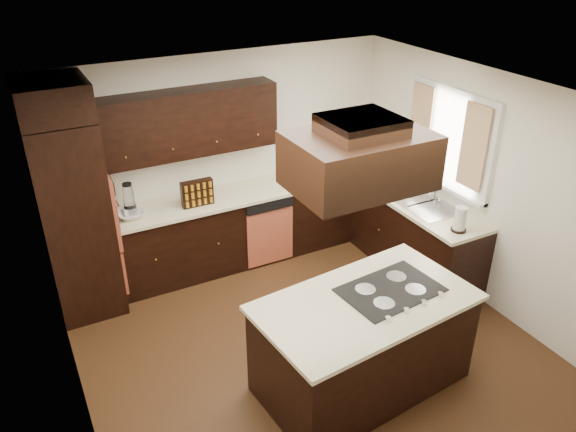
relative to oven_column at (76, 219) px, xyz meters
The scene contains 30 objects.
floor 2.68m from the oven_column, 43.85° to the right, with size 4.20×4.20×0.02m, color #523219.
ceiling 2.86m from the oven_column, 43.85° to the right, with size 4.20×4.20×0.02m, color white.
wall_back 1.83m from the oven_column, 12.85° to the left, with size 4.20×0.02×2.50m, color silver.
wall_front 4.21m from the oven_column, 65.05° to the right, with size 4.20×0.02×2.50m, color silver.
wall_left 1.75m from the oven_column, 101.12° to the right, with size 0.02×4.20×2.50m, color silver.
wall_right 4.25m from the oven_column, 23.70° to the right, with size 0.02×4.20×2.50m, color silver.
oven_column is the anchor object (origin of this frame).
wall_oven_face 0.36m from the oven_column, ahead, with size 0.05×0.62×0.78m, color #BF583B.
base_cabinets_back 1.92m from the oven_column, ahead, with size 2.93×0.60×0.88m, color black.
base_cabinets_right 3.72m from the oven_column, 12.69° to the right, with size 0.60×2.40×0.88m, color black.
countertop_back 1.82m from the oven_column, ahead, with size 2.93×0.63×0.04m, color beige.
countertop_right 3.65m from the oven_column, 12.74° to the right, with size 0.63×2.40×0.04m, color beige.
upper_cabinets 1.56m from the oven_column, ahead, with size 2.00×0.34×0.72m, color black.
dishwasher_front 2.21m from the oven_column, ahead, with size 0.60×0.05×0.72m, color #BF583B.
window_frame 4.06m from the oven_column, 16.72° to the right, with size 0.06×1.32×1.12m, color white.
window_pane 4.08m from the oven_column, 16.61° to the right, with size 0.00×1.20×1.00m, color white.
curtain_left 4.15m from the oven_column, 22.59° to the right, with size 0.02×0.34×0.90m, color beige.
curtain_right 3.91m from the oven_column, 10.99° to the right, with size 0.02×0.34×0.90m, color beige.
sink_rim 3.76m from the oven_column, 17.90° to the right, with size 0.52×0.84×0.01m, color silver.
island 3.14m from the oven_column, 50.74° to the right, with size 1.80×0.98×0.88m, color black.
island_top 3.08m from the oven_column, 50.74° to the right, with size 1.86×1.05×0.04m, color beige.
cooktop 3.24m from the oven_column, 46.72° to the right, with size 0.85×0.57×0.01m, color black.
range_hood 3.13m from the oven_column, 50.26° to the right, with size 1.05×0.72×0.42m, color black.
hood_duct 3.24m from the oven_column, 50.26° to the right, with size 0.55×0.50×0.13m, color black.
blender_base 0.59m from the oven_column, ahead, with size 0.15×0.15×0.10m, color silver.
blender_pitcher 0.59m from the oven_column, ahead, with size 0.13×0.13×0.26m, color silver.
spice_rack 1.30m from the oven_column, ahead, with size 0.36×0.09×0.30m, color black.
mixing_bowl 0.57m from the oven_column, ahead, with size 0.29×0.29×0.07m, color white.
soap_bottle 3.58m from the oven_column, ahead, with size 0.10×0.10×0.22m, color white.
paper_towel 3.94m from the oven_column, 27.70° to the right, with size 0.12×0.12×0.27m, color white.
Camera 1 is at (-2.21, -3.78, 3.76)m, focal length 35.00 mm.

